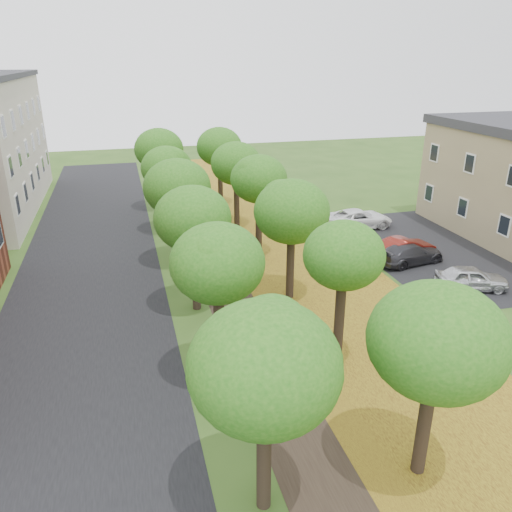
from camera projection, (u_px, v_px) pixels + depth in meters
ground at (337, 488)px, 14.35m from camera, size 120.00×120.00×0.00m
street_asphalt at (87, 294)px, 25.98m from camera, size 8.00×70.00×0.01m
footpath at (228, 279)px, 27.79m from camera, size 3.20×70.00×0.01m
leaf_verge at (312, 270)px, 28.99m from camera, size 7.50×70.00×0.01m
parking_lot at (431, 250)px, 31.94m from camera, size 9.00×16.00×0.01m
tree_row_west at (184, 203)px, 25.56m from camera, size 3.47×33.47×6.07m
tree_row_east at (274, 196)px, 26.72m from camera, size 3.47×33.47×6.07m
bench at (271, 341)px, 20.84m from camera, size 0.73×1.90×0.88m
car_silver at (471, 278)px, 26.39m from camera, size 4.00×2.58×1.27m
car_red at (404, 248)px, 30.38m from camera, size 4.16×2.00×1.32m
car_grey at (410, 253)px, 29.70m from camera, size 4.53×2.46×1.24m
car_white at (359, 219)px, 35.90m from camera, size 4.90×2.32×1.35m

